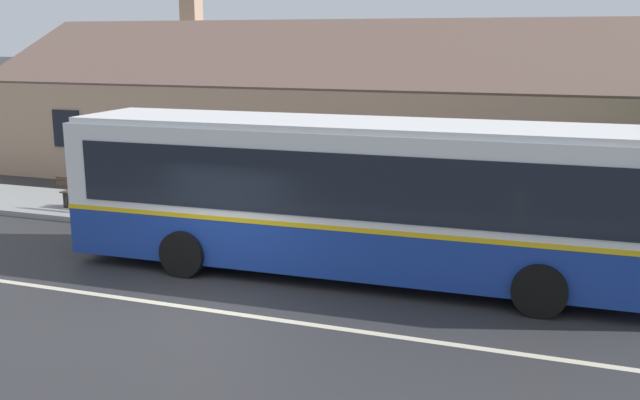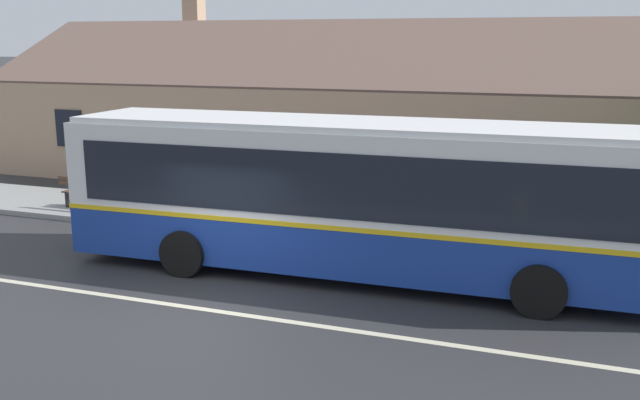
# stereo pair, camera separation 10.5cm
# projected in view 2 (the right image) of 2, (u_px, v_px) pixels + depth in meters

# --- Properties ---
(ground_plane) EXTENTS (300.00, 300.00, 0.00)m
(ground_plane) POSITION_uv_depth(u_px,v_px,m) (192.00, 308.00, 13.38)
(ground_plane) COLOR #2D2D30
(sidewalk_far) EXTENTS (60.00, 3.00, 0.15)m
(sidewalk_far) POSITION_uv_depth(u_px,v_px,m) (307.00, 227.00, 18.86)
(sidewalk_far) COLOR gray
(sidewalk_far) RESTS_ON ground
(lane_divider_stripe) EXTENTS (60.00, 0.16, 0.01)m
(lane_divider_stripe) POSITION_uv_depth(u_px,v_px,m) (192.00, 308.00, 13.38)
(lane_divider_stripe) COLOR beige
(lane_divider_stripe) RESTS_ON ground
(community_building) EXTENTS (23.45, 10.08, 6.67)m
(community_building) POSITION_uv_depth(u_px,v_px,m) (331.00, 123.00, 26.95)
(community_building) COLOR tan
(community_building) RESTS_ON ground
(transit_bus) EXTENTS (12.51, 3.00, 3.29)m
(transit_bus) POSITION_uv_depth(u_px,v_px,m) (355.00, 194.00, 14.89)
(transit_bus) COLOR navy
(transit_bus) RESTS_ON ground
(bench_by_building) EXTENTS (1.76, 0.51, 0.94)m
(bench_by_building) POSITION_uv_depth(u_px,v_px,m) (89.00, 194.00, 20.47)
(bench_by_building) COLOR brown
(bench_by_building) RESTS_ON sidewalk_far
(bench_down_street) EXTENTS (1.68, 0.51, 0.94)m
(bench_down_street) POSITION_uv_depth(u_px,v_px,m) (234.00, 205.00, 19.16)
(bench_down_street) COLOR brown
(bench_down_street) RESTS_ON sidewalk_far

